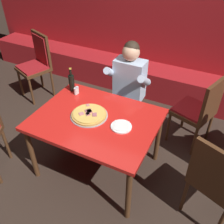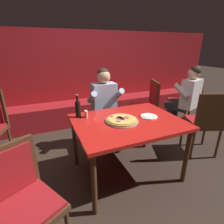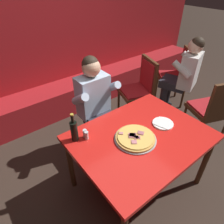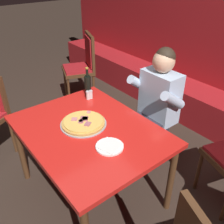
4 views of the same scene
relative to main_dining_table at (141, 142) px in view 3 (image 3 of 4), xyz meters
The scene contains 14 objects.
ground_plane 0.67m from the main_dining_table, ahead, with size 24.00×24.00×0.00m, color #33261E.
booth_wall_panel 2.20m from the main_dining_table, 90.00° to the left, with size 6.80×0.16×1.90m, color #A3191E.
booth_bench 1.91m from the main_dining_table, 90.00° to the left, with size 6.46×0.48×0.46m, color #A3191E.
main_dining_table is the anchor object (origin of this frame).
pizza 0.12m from the main_dining_table, behind, with size 0.39×0.39×0.05m.
plate_white_paper 0.31m from the main_dining_table, ahead, with size 0.21×0.21×0.02m.
beer_bottle 0.65m from the main_dining_table, 146.58° to the left, with size 0.07×0.07×0.29m.
shaker_parmesan 0.53m from the main_dining_table, 146.76° to the left, with size 0.04×0.04×0.09m.
shaker_red_pepper_flakes 0.54m from the main_dining_table, 143.75° to the left, with size 0.04×0.04×0.09m.
diner_seated_blue_shirt 0.76m from the main_dining_table, 88.94° to the left, with size 0.53×0.53×1.27m.
dining_chair_near_left 1.30m from the main_dining_table, 45.22° to the left, with size 0.55×0.55×0.99m.
dining_chair_far_right 1.26m from the main_dining_table, ahead, with size 0.57×0.57×1.00m.
dining_chair_by_booth 1.93m from the main_dining_table, 26.35° to the left, with size 0.62×0.62×0.99m.
diner_standing_companion 1.67m from the main_dining_table, 22.31° to the left, with size 0.60×0.61×1.27m.
Camera 3 is at (-1.08, -0.93, 2.04)m, focal length 32.00 mm.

